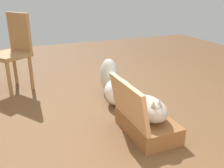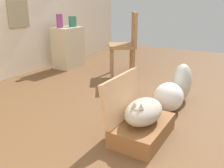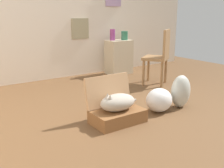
{
  "view_description": "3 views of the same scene",
  "coord_description": "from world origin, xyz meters",
  "px_view_note": "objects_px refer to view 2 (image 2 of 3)",
  "views": [
    {
      "loc": [
        -2.1,
        0.83,
        1.24
      ],
      "look_at": [
        -0.37,
        0.09,
        0.52
      ],
      "focal_mm": 40.5,
      "sensor_mm": 36.0,
      "label": 1
    },
    {
      "loc": [
        -2.1,
        -0.97,
        1.12
      ],
      "look_at": [
        -0.13,
        0.2,
        0.34
      ],
      "focal_mm": 39.24,
      "sensor_mm": 36.0,
      "label": 2
    },
    {
      "loc": [
        -2.1,
        -2.64,
        1.25
      ],
      "look_at": [
        -0.17,
        0.17,
        0.34
      ],
      "focal_mm": 43.5,
      "sensor_mm": 36.0,
      "label": 3
    }
  ],
  "objects_px": {
    "plastic_bag_white": "(169,97)",
    "vase_short": "(73,21)",
    "cat": "(143,111)",
    "plastic_bag_clear": "(182,82)",
    "suitcase_base": "(143,130)",
    "side_table": "(68,48)",
    "chair": "(127,42)",
    "vase_tall": "(60,21)"
  },
  "relations": [
    {
      "from": "side_table",
      "to": "chair",
      "type": "distance_m",
      "value": 1.12
    },
    {
      "from": "suitcase_base",
      "to": "vase_tall",
      "type": "relative_size",
      "value": 2.71
    },
    {
      "from": "plastic_bag_white",
      "to": "vase_tall",
      "type": "xyz_separation_m",
      "value": [
        0.76,
        2.15,
        0.65
      ]
    },
    {
      "from": "suitcase_base",
      "to": "vase_short",
      "type": "height_order",
      "value": "vase_short"
    },
    {
      "from": "plastic_bag_white",
      "to": "chair",
      "type": "xyz_separation_m",
      "value": [
        0.96,
        1.0,
        0.37
      ]
    },
    {
      "from": "cat",
      "to": "vase_short",
      "type": "bearing_deg",
      "value": 51.33
    },
    {
      "from": "plastic_bag_clear",
      "to": "vase_tall",
      "type": "relative_size",
      "value": 1.98
    },
    {
      "from": "cat",
      "to": "chair",
      "type": "xyz_separation_m",
      "value": [
        1.61,
        1.0,
        0.27
      ]
    },
    {
      "from": "chair",
      "to": "plastic_bag_white",
      "type": "bearing_deg",
      "value": 13.0
    },
    {
      "from": "plastic_bag_white",
      "to": "vase_tall",
      "type": "relative_size",
      "value": 1.61
    },
    {
      "from": "plastic_bag_white",
      "to": "vase_short",
      "type": "relative_size",
      "value": 2.02
    },
    {
      "from": "vase_short",
      "to": "cat",
      "type": "bearing_deg",
      "value": -128.67
    },
    {
      "from": "side_table",
      "to": "vase_tall",
      "type": "relative_size",
      "value": 3.11
    },
    {
      "from": "cat",
      "to": "plastic_bag_clear",
      "type": "xyz_separation_m",
      "value": [
        1.02,
        -0.04,
        -0.03
      ]
    },
    {
      "from": "plastic_bag_clear",
      "to": "vase_tall",
      "type": "distance_m",
      "value": 2.3
    },
    {
      "from": "suitcase_base",
      "to": "cat",
      "type": "height_order",
      "value": "cat"
    },
    {
      "from": "vase_tall",
      "to": "side_table",
      "type": "bearing_deg",
      "value": -21.22
    },
    {
      "from": "plastic_bag_white",
      "to": "plastic_bag_clear",
      "type": "xyz_separation_m",
      "value": [
        0.36,
        -0.04,
        0.07
      ]
    },
    {
      "from": "suitcase_base",
      "to": "plastic_bag_white",
      "type": "height_order",
      "value": "plastic_bag_white"
    },
    {
      "from": "suitcase_base",
      "to": "chair",
      "type": "bearing_deg",
      "value": 31.83
    },
    {
      "from": "plastic_bag_white",
      "to": "side_table",
      "type": "bearing_deg",
      "value": 67.19
    },
    {
      "from": "plastic_bag_white",
      "to": "chair",
      "type": "relative_size",
      "value": 0.37
    },
    {
      "from": "cat",
      "to": "vase_short",
      "type": "relative_size",
      "value": 2.94
    },
    {
      "from": "suitcase_base",
      "to": "side_table",
      "type": "relative_size",
      "value": 0.87
    },
    {
      "from": "vase_tall",
      "to": "chair",
      "type": "distance_m",
      "value": 1.2
    },
    {
      "from": "cat",
      "to": "plastic_bag_clear",
      "type": "distance_m",
      "value": 1.02
    },
    {
      "from": "side_table",
      "to": "vase_tall",
      "type": "height_order",
      "value": "vase_tall"
    },
    {
      "from": "plastic_bag_clear",
      "to": "side_table",
      "type": "xyz_separation_m",
      "value": [
        0.53,
        2.14,
        0.13
      ]
    },
    {
      "from": "suitcase_base",
      "to": "chair",
      "type": "height_order",
      "value": "chair"
    },
    {
      "from": "cat",
      "to": "plastic_bag_white",
      "type": "distance_m",
      "value": 0.66
    },
    {
      "from": "cat",
      "to": "vase_tall",
      "type": "relative_size",
      "value": 2.34
    },
    {
      "from": "cat",
      "to": "vase_short",
      "type": "height_order",
      "value": "vase_short"
    },
    {
      "from": "side_table",
      "to": "vase_short",
      "type": "height_order",
      "value": "vase_short"
    },
    {
      "from": "cat",
      "to": "side_table",
      "type": "relative_size",
      "value": 0.75
    },
    {
      "from": "plastic_bag_white",
      "to": "plastic_bag_clear",
      "type": "relative_size",
      "value": 0.81
    },
    {
      "from": "suitcase_base",
      "to": "plastic_bag_clear",
      "type": "xyz_separation_m",
      "value": [
        1.01,
        -0.04,
        0.14
      ]
    },
    {
      "from": "suitcase_base",
      "to": "cat",
      "type": "distance_m",
      "value": 0.17
    },
    {
      "from": "plastic_bag_clear",
      "to": "vase_tall",
      "type": "xyz_separation_m",
      "value": [
        0.4,
        2.19,
        0.58
      ]
    },
    {
      "from": "side_table",
      "to": "vase_short",
      "type": "bearing_deg",
      "value": -8.03
    },
    {
      "from": "suitcase_base",
      "to": "cat",
      "type": "xyz_separation_m",
      "value": [
        -0.0,
        0.0,
        0.17
      ]
    },
    {
      "from": "side_table",
      "to": "cat",
      "type": "bearing_deg",
      "value": -126.27
    },
    {
      "from": "plastic_bag_white",
      "to": "vase_short",
      "type": "distance_m",
      "value": 2.4
    }
  ]
}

